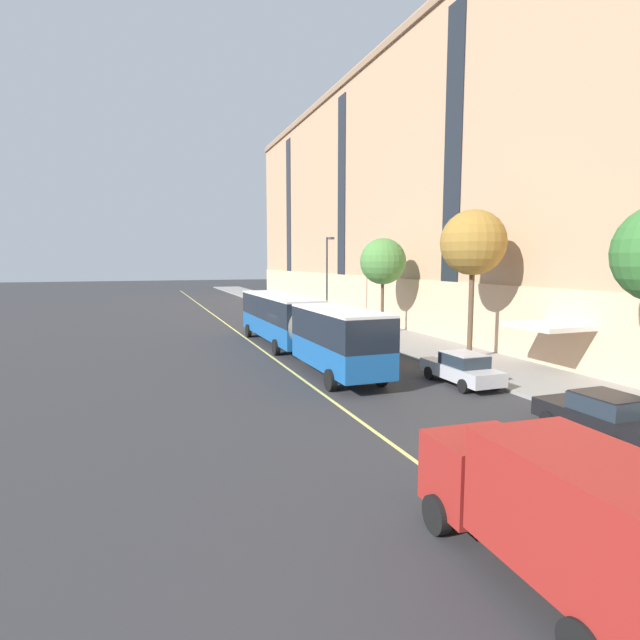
# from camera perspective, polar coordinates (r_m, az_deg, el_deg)

# --- Properties ---
(ground_plane) EXTENTS (260.00, 260.00, 0.00)m
(ground_plane) POSITION_cam_1_polar(r_m,az_deg,el_deg) (32.50, -3.83, -3.67)
(ground_plane) COLOR #303033
(sidewalk) EXTENTS (5.66, 160.00, 0.15)m
(sidewalk) POSITION_cam_1_polar(r_m,az_deg,el_deg) (38.76, 8.45, -1.92)
(sidewalk) COLOR gray
(sidewalk) RESTS_ON ground
(apartment_facade) EXTENTS (15.20, 110.00, 25.22)m
(apartment_facade) POSITION_cam_1_polar(r_m,az_deg,el_deg) (41.46, 22.06, 15.60)
(apartment_facade) COLOR tan
(apartment_facade) RESTS_ON ground
(city_bus) EXTENTS (3.10, 20.92, 3.52)m
(city_bus) POSITION_cam_1_polar(r_m,az_deg,el_deg) (31.05, -2.54, -0.32)
(city_bus) COLOR #19569E
(city_bus) RESTS_ON ground
(parked_car_red_0) EXTENTS (1.94, 4.66, 1.56)m
(parked_car_red_0) POSITION_cam_1_polar(r_m,az_deg,el_deg) (63.09, -6.61, 2.07)
(parked_car_red_0) COLOR #B21E19
(parked_car_red_0) RESTS_ON ground
(parked_car_black_1) EXTENTS (2.03, 4.32, 1.56)m
(parked_car_black_1) POSITION_cam_1_polar(r_m,az_deg,el_deg) (19.13, 29.59, -9.55)
(parked_car_black_1) COLOR black
(parked_car_black_1) RESTS_ON ground
(parked_car_darkgray_2) EXTENTS (1.94, 4.42, 1.56)m
(parked_car_darkgray_2) POSITION_cam_1_polar(r_m,az_deg,el_deg) (52.41, -4.06, 1.15)
(parked_car_darkgray_2) COLOR #4C4C51
(parked_car_darkgray_2) RESTS_ON ground
(parked_car_silver_3) EXTENTS (1.92, 4.55, 1.56)m
(parked_car_silver_3) POSITION_cam_1_polar(r_m,az_deg,el_deg) (24.75, 15.87, -5.36)
(parked_car_silver_3) COLOR #B7B7BC
(parked_car_silver_3) RESTS_ON ground
(parked_car_silver_4) EXTENTS (2.11, 4.56, 1.56)m
(parked_car_silver_4) POSITION_cam_1_polar(r_m,az_deg,el_deg) (40.13, 0.84, -0.54)
(parked_car_silver_4) COLOR #B7B7BC
(parked_car_silver_4) RESTS_ON ground
(box_truck) EXTENTS (2.52, 6.74, 2.72)m
(box_truck) POSITION_cam_1_polar(r_m,az_deg,el_deg) (10.06, 27.09, -19.21)
(box_truck) COLOR maroon
(box_truck) RESTS_ON ground
(street_tree_mid_block) EXTENTS (3.75, 3.75, 8.65)m
(street_tree_mid_block) POSITION_cam_1_polar(r_m,az_deg,el_deg) (30.22, 17.10, 8.39)
(street_tree_mid_block) COLOR brown
(street_tree_mid_block) RESTS_ON sidewalk
(street_tree_far_uptown) EXTENTS (3.64, 3.64, 7.52)m
(street_tree_far_uptown) POSITION_cam_1_polar(r_m,az_deg,el_deg) (39.86, 7.20, 6.63)
(street_tree_far_uptown) COLOR brown
(street_tree_far_uptown) RESTS_ON sidewalk
(street_lamp) EXTENTS (0.36, 1.48, 7.87)m
(street_lamp) POSITION_cam_1_polar(r_m,az_deg,el_deg) (45.24, 0.89, 5.50)
(street_lamp) COLOR #2D2D30
(street_lamp) RESTS_ON sidewalk
(fire_hydrant) EXTENTS (0.42, 0.24, 0.72)m
(fire_hydrant) POSITION_cam_1_polar(r_m,az_deg,el_deg) (49.69, -1.05, 0.53)
(fire_hydrant) COLOR red
(fire_hydrant) RESTS_ON sidewalk
(lane_centerline) EXTENTS (0.16, 140.00, 0.01)m
(lane_centerline) POSITION_cam_1_polar(r_m,az_deg,el_deg) (35.04, -7.28, -2.94)
(lane_centerline) COLOR #E0D66B
(lane_centerline) RESTS_ON ground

